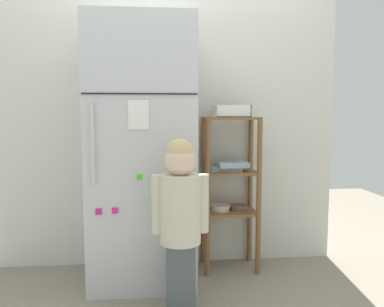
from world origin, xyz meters
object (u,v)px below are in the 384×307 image
object	(u,v)px
child_standing	(180,208)
fruit_bin	(231,112)
pantry_shelf_unit	(230,181)
refrigerator	(142,153)

from	to	relation	value
child_standing	fruit_bin	bearing A→B (deg)	55.94
child_standing	fruit_bin	distance (m)	0.89
child_standing	pantry_shelf_unit	xyz separation A→B (m)	(0.40, 0.61, 0.04)
fruit_bin	child_standing	bearing A→B (deg)	-124.06
refrigerator	child_standing	bearing A→B (deg)	-64.48
pantry_shelf_unit	fruit_bin	distance (m)	0.50
refrigerator	fruit_bin	bearing A→B (deg)	11.34
child_standing	refrigerator	bearing A→B (deg)	115.52
refrigerator	pantry_shelf_unit	xyz separation A→B (m)	(0.62, 0.14, -0.22)
child_standing	pantry_shelf_unit	bearing A→B (deg)	56.71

